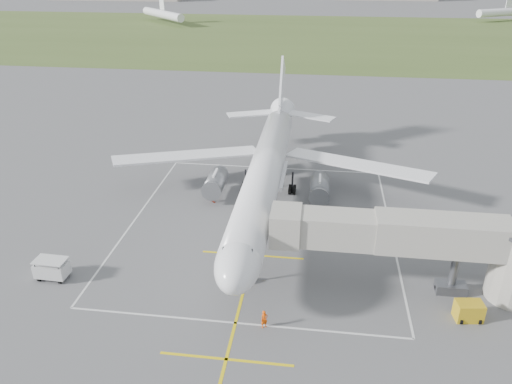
# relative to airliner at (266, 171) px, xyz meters

# --- Properties ---
(ground) EXTENTS (700.00, 700.00, 0.00)m
(ground) POSITION_rel_airliner_xyz_m (0.00, -0.75, -4.39)
(ground) COLOR #515053
(ground) RESTS_ON ground
(grass_strip) EXTENTS (700.00, 120.00, 0.02)m
(grass_strip) POSITION_rel_airliner_xyz_m (0.00, 129.25, -4.38)
(grass_strip) COLOR #435525
(grass_strip) RESTS_ON ground
(apron_markings) EXTENTS (28.20, 60.00, 0.01)m
(apron_markings) POSITION_rel_airliner_xyz_m (0.00, -6.57, -4.38)
(apron_markings) COLOR yellow
(apron_markings) RESTS_ON ground
(airliner) EXTENTS (38.93, 46.75, 13.52)m
(airliner) POSITION_rel_airliner_xyz_m (0.00, 0.00, 0.00)
(airliner) COLOR white
(airliner) RESTS_ON ground
(jet_bridge) EXTENTS (23.40, 5.00, 7.20)m
(jet_bridge) POSITION_rel_airliner_xyz_m (15.72, -14.25, 0.35)
(jet_bridge) COLOR gray
(jet_bridge) RESTS_ON ground
(gpu_unit) EXTENTS (2.30, 1.75, 1.60)m
(gpu_unit) POSITION_rel_airliner_xyz_m (18.63, -17.75, -3.60)
(gpu_unit) COLOR gold
(gpu_unit) RESTS_ON ground
(baggage_cart) EXTENTS (2.92, 1.82, 1.99)m
(baggage_cart) POSITION_rel_airliner_xyz_m (-17.54, -16.93, -3.37)
(baggage_cart) COLOR silver
(baggage_cart) RESTS_ON ground
(ramp_worker_nose) EXTENTS (0.68, 0.62, 1.57)m
(ramp_worker_nose) POSITION_rel_airliner_xyz_m (2.36, -20.92, -3.61)
(ramp_worker_nose) COLOR #F85107
(ramp_worker_nose) RESTS_ON ground
(ramp_worker_wing) EXTENTS (1.02, 0.98, 1.66)m
(ramp_worker_wing) POSITION_rel_airliner_xyz_m (-6.27, 0.12, -3.56)
(ramp_worker_wing) COLOR red
(ramp_worker_wing) RESTS_ON ground
(distant_aircraft) EXTENTS (168.51, 49.78, 8.85)m
(distant_aircraft) POSITION_rel_airliner_xyz_m (10.79, 168.72, -0.80)
(distant_aircraft) COLOR white
(distant_aircraft) RESTS_ON ground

